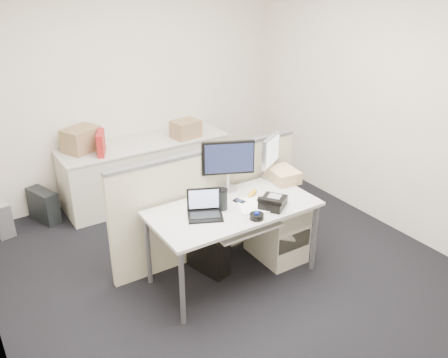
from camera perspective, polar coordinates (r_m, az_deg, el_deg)
floor at (r=4.59m, az=1.05°, el=-11.52°), size 4.00×4.50×0.01m
wall_back at (r=5.86m, az=-11.32°, el=10.90°), size 4.00×0.02×2.70m
wall_right at (r=5.27m, az=19.82°, el=8.37°), size 0.02×4.50×2.70m
desk at (r=4.22m, az=1.12°, el=-4.18°), size 1.50×0.75×0.73m
keyboard_tray at (r=4.12m, az=2.51°, el=-5.74°), size 0.62×0.32×0.02m
drawer_pedestal at (r=4.71m, az=6.35°, el=-5.77°), size 0.40×0.55×0.65m
cubicle_partition at (r=4.61m, az=-1.96°, el=-3.17°), size 2.00×0.06×1.10m
back_counter at (r=5.89m, az=-9.35°, el=0.94°), size 2.00×0.60×0.72m
monitor_main at (r=4.40m, az=0.48°, el=1.58°), size 0.52×0.37×0.49m
monitor_small at (r=4.68m, az=5.61°, el=2.55°), size 0.40×0.33×0.43m
laptop at (r=3.99m, az=-2.29°, el=-3.21°), size 0.36×0.32×0.22m
trackball at (r=4.01m, az=3.96°, el=-4.50°), size 0.14×0.14×0.05m
desk_phone at (r=4.20m, az=5.91°, el=-2.84°), size 0.32×0.31×0.08m
paper_stack at (r=4.21m, az=3.44°, el=-3.22°), size 0.34×0.37×0.01m
sticky_pad at (r=4.15m, az=4.58°, el=-3.67°), size 0.09×0.09×0.01m
travel_mug at (r=4.12m, az=-0.17°, el=-2.52°), size 0.10×0.10×0.18m
banana at (r=4.40m, az=3.45°, el=-1.70°), size 0.18×0.14×0.04m
cellphone at (r=4.28m, az=1.88°, el=-2.70°), size 0.09×0.12×0.01m
manila_folders at (r=4.70m, az=7.10°, el=0.48°), size 0.28×0.34×0.12m
keyboard at (r=4.16m, az=2.77°, el=-5.05°), size 0.42×0.27×0.02m
pc_tower_desk at (r=4.54m, az=-1.93°, el=-8.78°), size 0.27×0.46×0.40m
pc_tower_spare_dark at (r=5.75m, az=-20.89°, el=-3.00°), size 0.29×0.43×0.38m
cardboard_box_left at (r=5.61m, az=-16.76°, el=4.48°), size 0.47×0.42×0.29m
cardboard_box_right at (r=5.82m, az=-4.63°, el=5.93°), size 0.36×0.30×0.23m
red_binder at (r=5.45m, az=-14.56°, el=4.10°), size 0.18×0.30×0.28m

